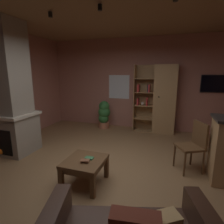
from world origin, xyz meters
The scene contains 15 objects.
floor centered at (0.00, 0.00, -0.01)m, with size 5.75×5.86×0.02m, color olive.
wall_back centered at (0.00, 2.96, 1.42)m, with size 5.87×0.06×2.84m, color #AD7060.
ceiling centered at (0.00, 0.00, 2.85)m, with size 5.75×5.86×0.02m, color #8E6B47.
window_pane_back centered at (-0.59, 2.93, 1.33)m, with size 0.69×0.01×0.76m, color white.
stone_fireplace centered at (-2.32, 0.21, 1.29)m, with size 1.02×0.82×2.84m.
bookshelf_cabinet centered at (0.79, 2.69, 1.00)m, with size 1.22×0.41×2.01m.
coffee_table centered at (-0.19, -0.42, 0.34)m, with size 0.61×0.65×0.42m.
table_book_0 centered at (-0.14, -0.36, 0.43)m, with size 0.14×0.09×0.02m, color #387247.
table_book_1 centered at (-0.15, -0.49, 0.45)m, with size 0.13×0.09×0.02m, color brown.
dining_chair centered at (1.51, 0.60, 0.53)m, with size 0.57×0.57×0.92m.
potted_floor_plant centered at (-0.98, 2.53, 0.47)m, with size 0.39×0.39×0.90m.
wall_mounted_tv centered at (2.25, 2.90, 1.48)m, with size 0.86×0.06×0.48m.
track_light_spot_0 centered at (-1.98, 0.07, 2.77)m, with size 0.07×0.07×0.09m, color black.
track_light_spot_1 centered at (-1.02, 0.09, 2.77)m, with size 0.07×0.07×0.09m, color black.
track_light_spot_2 centered at (-0.07, 0.03, 2.77)m, with size 0.07×0.07×0.09m, color black.
Camera 1 is at (1.07, -2.83, 1.80)m, focal length 29.11 mm.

